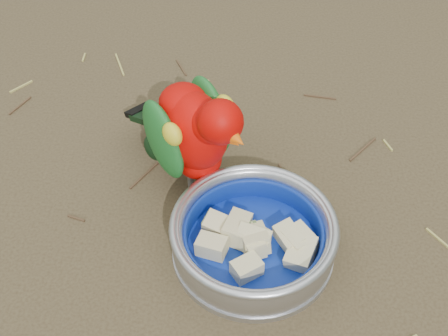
# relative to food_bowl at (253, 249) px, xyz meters

# --- Properties ---
(ground) EXTENTS (60.00, 60.00, 0.00)m
(ground) POSITION_rel_food_bowl_xyz_m (-0.10, -0.02, -0.01)
(ground) COLOR #463A25
(food_bowl) EXTENTS (0.22, 0.22, 0.02)m
(food_bowl) POSITION_rel_food_bowl_xyz_m (0.00, 0.00, 0.00)
(food_bowl) COLOR #B2B2BA
(food_bowl) RESTS_ON ground
(bowl_wall) EXTENTS (0.22, 0.22, 0.04)m
(bowl_wall) POSITION_rel_food_bowl_xyz_m (0.00, 0.00, 0.03)
(bowl_wall) COLOR #B2B2BA
(bowl_wall) RESTS_ON food_bowl
(fruit_wedges) EXTENTS (0.13, 0.13, 0.03)m
(fruit_wedges) POSITION_rel_food_bowl_xyz_m (0.00, 0.00, 0.02)
(fruit_wedges) COLOR beige
(fruit_wedges) RESTS_ON food_bowl
(lory_parrot) EXTENTS (0.24, 0.25, 0.19)m
(lory_parrot) POSITION_rel_food_bowl_xyz_m (-0.09, 0.12, 0.09)
(lory_parrot) COLOR #B80502
(lory_parrot) RESTS_ON ground
(ground_debris) EXTENTS (0.90, 0.80, 0.01)m
(ground_debris) POSITION_rel_food_bowl_xyz_m (-0.08, 0.02, -0.01)
(ground_debris) COLOR #A79B4F
(ground_debris) RESTS_ON ground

